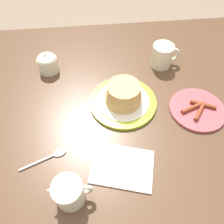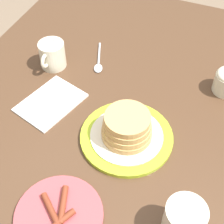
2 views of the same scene
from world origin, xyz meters
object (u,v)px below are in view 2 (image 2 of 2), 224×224
coffee_mug (183,222)px  side_plate_bacon (59,215)px  pancake_plate (127,131)px  spoon (98,63)px  napkin (51,103)px  creamer_pitcher (52,54)px

coffee_mug → side_plate_bacon: bearing=-75.0°
pancake_plate → spoon: pancake_plate is taller
coffee_mug → spoon: 0.58m
coffee_mug → spoon: bearing=-138.6°
napkin → spoon: spoon is taller
pancake_plate → spoon: size_ratio=1.70×
side_plate_bacon → napkin: (-0.29, -0.18, -0.00)m
pancake_plate → napkin: size_ratio=1.16×
side_plate_bacon → creamer_pitcher: 0.51m
side_plate_bacon → coffee_mug: bearing=105.0°
creamer_pitcher → spoon: (-0.06, 0.13, -0.04)m
side_plate_bacon → napkin: 0.34m
pancake_plate → spoon: 0.31m
napkin → spoon: bearing=165.1°
creamer_pitcher → napkin: size_ratio=0.57×
coffee_mug → napkin: bearing=-117.0°
coffee_mug → pancake_plate: bearing=-134.3°
pancake_plate → napkin: pancake_plate is taller
napkin → spoon: size_ratio=1.46×
pancake_plate → napkin: 0.25m
pancake_plate → side_plate_bacon: size_ratio=1.23×
pancake_plate → coffee_mug: coffee_mug is taller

